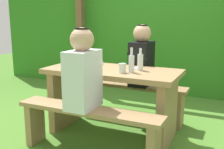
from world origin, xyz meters
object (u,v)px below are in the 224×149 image
object	(u,v)px
bench_far	(130,94)
drinking_glass	(122,68)
bench_near	(88,122)
bottle_left	(140,61)
person_white_shirt	(83,72)
picnic_table	(112,90)
cell_phone	(138,68)
bottle_right	(131,63)
person_black_coat	(142,58)

from	to	relation	value
bench_far	drinking_glass	world-z (taller)	drinking_glass
bench_near	bottle_left	distance (m)	0.81
bench_near	person_white_shirt	bearing A→B (deg)	175.87
bench_far	person_white_shirt	bearing A→B (deg)	-92.59
picnic_table	bottle_left	world-z (taller)	bottle_left
picnic_table	bottle_left	size ratio (longest dim) A/B	6.19
drinking_glass	bottle_left	size ratio (longest dim) A/B	0.41
bottle_left	cell_phone	xyz separation A→B (m)	(-0.05, 0.08, -0.09)
drinking_glass	cell_phone	distance (m)	0.28
person_white_shirt	bottle_left	bearing A→B (deg)	60.02
bottle_right	drinking_glass	bearing A→B (deg)	-143.53
person_black_coat	drinking_glass	xyz separation A→B (m)	(0.02, -0.63, -0.02)
picnic_table	bottle_right	bearing A→B (deg)	-16.25
bench_near	bottle_right	bearing A→B (deg)	61.02
bench_far	cell_phone	distance (m)	0.59
picnic_table	drinking_glass	distance (m)	0.35
bottle_right	cell_phone	size ratio (longest dim) A/B	1.75
drinking_glass	bottle_left	distance (m)	0.23
person_black_coat	drinking_glass	size ratio (longest dim) A/B	7.77
bench_near	bottle_left	bearing A→B (deg)	63.71
person_black_coat	bottle_left	bearing A→B (deg)	-72.56
bench_far	bottle_left	distance (m)	0.72
cell_phone	person_white_shirt	bearing A→B (deg)	-119.86
bench_near	bottle_left	size ratio (longest dim) A/B	6.19
person_black_coat	cell_phone	xyz separation A→B (m)	(0.09, -0.36, -0.06)
bench_near	person_black_coat	xyz separation A→B (m)	(0.15, 1.02, 0.46)
picnic_table	person_white_shirt	xyz separation A→B (m)	(-0.05, -0.51, 0.29)
picnic_table	bottle_right	xyz separation A→B (m)	(0.24, -0.07, 0.32)
person_white_shirt	bottle_right	xyz separation A→B (m)	(0.29, 0.44, 0.03)
bottle_left	picnic_table	bearing A→B (deg)	-166.68
bottle_left	cell_phone	size ratio (longest dim) A/B	1.62
cell_phone	bench_near	bearing A→B (deg)	-116.26
drinking_glass	bottle_left	xyz separation A→B (m)	(0.12, 0.19, 0.04)
bench_far	person_black_coat	distance (m)	0.48
picnic_table	bottle_right	distance (m)	0.41
bench_far	cell_phone	bearing A→B (deg)	-57.58
cell_phone	person_black_coat	bearing A→B (deg)	96.64
bench_near	bottle_left	world-z (taller)	bottle_left
picnic_table	drinking_glass	size ratio (longest dim) A/B	15.11
picnic_table	person_white_shirt	distance (m)	0.59
picnic_table	bottle_right	world-z (taller)	bottle_right
bench_near	bottle_right	xyz separation A→B (m)	(0.24, 0.44, 0.49)
cell_phone	bottle_left	bearing A→B (deg)	-61.88
person_white_shirt	cell_phone	xyz separation A→B (m)	(0.28, 0.65, -0.06)
bench_far	drinking_glass	size ratio (longest dim) A/B	15.11
bench_near	cell_phone	distance (m)	0.80
bench_far	person_black_coat	xyz separation A→B (m)	(0.15, -0.00, 0.46)
picnic_table	person_white_shirt	bearing A→B (deg)	-95.18
picnic_table	bottle_left	xyz separation A→B (m)	(0.29, 0.07, 0.32)
person_black_coat	drinking_glass	distance (m)	0.63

